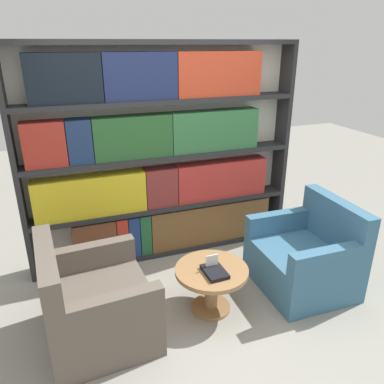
# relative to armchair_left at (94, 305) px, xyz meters

# --- Properties ---
(ground_plane) EXTENTS (14.00, 14.00, 0.00)m
(ground_plane) POSITION_rel_armchair_left_xyz_m (0.97, -0.27, -0.31)
(ground_plane) COLOR gray
(bookshelf) EXTENTS (3.03, 0.30, 2.38)m
(bookshelf) POSITION_rel_armchair_left_xyz_m (0.94, 1.17, 0.85)
(bookshelf) COLOR silver
(bookshelf) RESTS_ON ground_plane
(armchair_left) EXTENTS (0.91, 0.99, 0.91)m
(armchair_left) POSITION_rel_armchair_left_xyz_m (0.00, 0.00, 0.00)
(armchair_left) COLOR brown
(armchair_left) RESTS_ON ground_plane
(armchair_right) EXTENTS (0.87, 0.95, 0.91)m
(armchair_right) POSITION_rel_armchair_left_xyz_m (2.11, 0.00, 0.00)
(armchair_right) COLOR #386684
(armchair_right) RESTS_ON ground_plane
(coffee_table) EXTENTS (0.67, 0.67, 0.44)m
(coffee_table) POSITION_rel_armchair_left_xyz_m (1.06, -0.02, 0.01)
(coffee_table) COLOR olive
(coffee_table) RESTS_ON ground_plane
(table_sign) EXTENTS (0.12, 0.06, 0.14)m
(table_sign) POSITION_rel_armchair_left_xyz_m (1.06, -0.02, 0.20)
(table_sign) COLOR black
(table_sign) RESTS_ON coffee_table
(stray_book) EXTENTS (0.19, 0.27, 0.04)m
(stray_book) POSITION_rel_armchair_left_xyz_m (1.05, -0.10, 0.15)
(stray_book) COLOR black
(stray_book) RESTS_ON coffee_table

